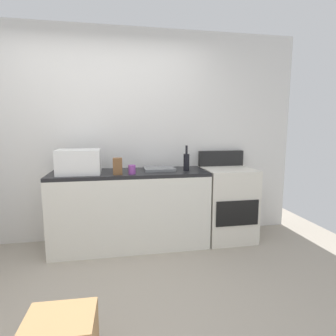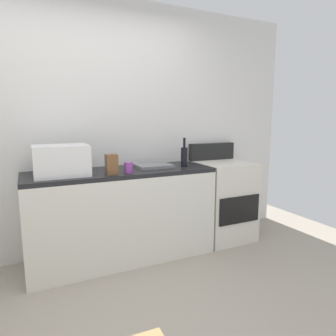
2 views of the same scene
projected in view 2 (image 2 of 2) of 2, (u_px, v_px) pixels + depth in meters
wall_back at (81, 128)px, 3.03m from camera, size 5.00×0.10×2.60m
kitchen_counter at (122, 214)px, 2.98m from camera, size 1.80×0.60×0.90m
stove_oven at (223, 199)px, 3.50m from camera, size 0.60×0.61×1.10m
microwave at (61, 160)px, 2.60m from camera, size 0.46×0.34×0.27m
sink_basin at (153, 166)px, 3.10m from camera, size 0.36×0.32×0.03m
wine_bottle at (184, 156)px, 3.12m from camera, size 0.07×0.07×0.30m
coffee_mug at (128, 168)px, 2.75m from camera, size 0.08×0.08×0.10m
knife_block at (112, 164)px, 2.69m from camera, size 0.10×0.10×0.18m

